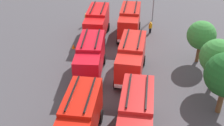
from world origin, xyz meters
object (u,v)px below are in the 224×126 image
at_px(fire_truck_0, 97,22).
at_px(traffic_cone_0, 103,49).
at_px(fire_truck_1, 90,57).
at_px(fire_truck_3, 130,21).
at_px(firefighter_1, 141,48).
at_px(tree_0, 201,35).
at_px(fire_truck_5, 136,116).
at_px(tree_1, 218,57).
at_px(fire_truck_4, 131,57).
at_px(traffic_cone_2, 76,63).
at_px(firefighter_2, 150,27).
at_px(traffic_cone_1, 73,46).
at_px(firefighter_0, 86,19).
at_px(fire_truck_2, 79,119).

relative_size(fire_truck_0, traffic_cone_0, 10.46).
xyz_separation_m(fire_truck_1, fire_truck_3, (-9.60, 4.38, 0.00)).
relative_size(fire_truck_0, firefighter_1, 4.40).
bearing_deg(tree_0, fire_truck_5, -33.10).
bearing_deg(tree_1, fire_truck_1, -99.85).
height_order(fire_truck_1, fire_truck_4, same).
bearing_deg(fire_truck_0, tree_1, 52.07).
xyz_separation_m(fire_truck_4, tree_1, (2.19, 8.03, 1.42)).
bearing_deg(fire_truck_1, traffic_cone_2, -131.52).
bearing_deg(firefighter_2, traffic_cone_0, 97.20).
distance_m(fire_truck_0, fire_truck_4, 9.96).
bearing_deg(traffic_cone_1, fire_truck_0, 140.04).
bearing_deg(traffic_cone_2, firefighter_2, 133.62).
distance_m(fire_truck_5, firefighter_2, 19.64).
bearing_deg(traffic_cone_0, firefighter_0, -160.56).
xyz_separation_m(fire_truck_0, firefighter_0, (-3.94, -1.89, -1.15)).
distance_m(fire_truck_0, fire_truck_1, 9.07).
xyz_separation_m(fire_truck_3, firefighter_0, (-3.41, -6.22, -1.15)).
bearing_deg(firefighter_2, fire_truck_4, 129.91).
xyz_separation_m(fire_truck_0, fire_truck_5, (17.94, 4.29, 0.00)).
bearing_deg(tree_0, traffic_cone_1, -100.45).
relative_size(tree_1, traffic_cone_0, 7.55).
bearing_deg(traffic_cone_0, fire_truck_2, -3.87).
bearing_deg(fire_truck_5, fire_truck_3, -173.55).
relative_size(fire_truck_4, firefighter_1, 4.46).
relative_size(tree_0, traffic_cone_1, 8.61).
distance_m(firefighter_2, tree_0, 9.22).
relative_size(fire_truck_0, firefighter_2, 4.59).
bearing_deg(tree_1, fire_truck_5, -49.79).
height_order(firefighter_0, traffic_cone_0, firefighter_0).
bearing_deg(fire_truck_3, tree_0, 55.79).
xyz_separation_m(firefighter_1, tree_1, (6.51, 6.69, 2.64)).
bearing_deg(fire_truck_1, traffic_cone_0, 170.73).
relative_size(firefighter_0, firefighter_2, 1.10).
distance_m(fire_truck_3, traffic_cone_2, 10.19).
xyz_separation_m(fire_truck_0, tree_1, (11.21, 12.26, 1.42)).
relative_size(firefighter_0, firefighter_1, 1.06).
bearing_deg(fire_truck_4, tree_0, 119.21).
bearing_deg(fire_truck_0, traffic_cone_0, 17.47).
distance_m(tree_0, traffic_cone_0, 11.66).
distance_m(firefighter_1, traffic_cone_1, 8.49).
bearing_deg(fire_truck_2, tree_1, 126.31).
bearing_deg(firefighter_0, fire_truck_1, -42.09).
relative_size(fire_truck_2, traffic_cone_0, 10.52).
bearing_deg(firefighter_0, tree_1, -7.09).
xyz_separation_m(tree_0, traffic_cone_2, (1.24, -13.94, -3.05)).
distance_m(firefighter_2, traffic_cone_2, 12.68).
bearing_deg(fire_truck_5, firefighter_1, -178.93).
bearing_deg(tree_0, firefighter_1, -102.02).
relative_size(fire_truck_3, traffic_cone_2, 12.84).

